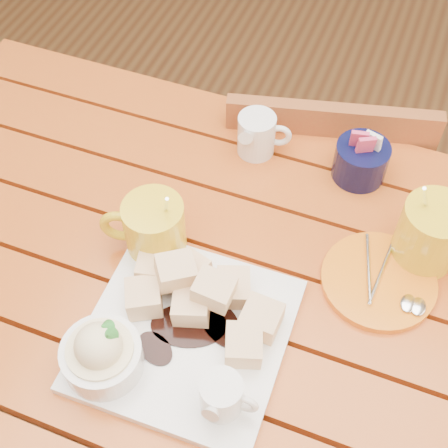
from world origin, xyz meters
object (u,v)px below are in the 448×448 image
at_px(dessert_plate, 168,333).
at_px(orange_saucer, 380,281).
at_px(chair_far, 314,194).
at_px(coffee_mug_right, 432,234).
at_px(coffee_mug_left, 153,228).
at_px(table, 197,310).

xyz_separation_m(dessert_plate, orange_saucer, (0.26, 0.21, -0.03)).
distance_m(orange_saucer, chair_far, 0.52).
xyz_separation_m(dessert_plate, coffee_mug_right, (0.31, 0.28, 0.03)).
distance_m(dessert_plate, coffee_mug_left, 0.17).
xyz_separation_m(coffee_mug_left, orange_saucer, (0.34, 0.06, -0.05)).
bearing_deg(table, dessert_plate, -84.87).
bearing_deg(coffee_mug_left, coffee_mug_right, 4.44).
bearing_deg(chair_far, table, 65.28).
bearing_deg(dessert_plate, coffee_mug_left, 121.57).
bearing_deg(orange_saucer, coffee_mug_left, -169.47).
relative_size(coffee_mug_left, coffee_mug_right, 0.94).
xyz_separation_m(coffee_mug_right, orange_saucer, (-0.05, -0.08, -0.05)).
relative_size(dessert_plate, coffee_mug_left, 1.83).
height_order(coffee_mug_right, orange_saucer, coffee_mug_right).
xyz_separation_m(table, dessert_plate, (0.01, -0.12, 0.14)).
distance_m(coffee_mug_left, orange_saucer, 0.35).
bearing_deg(coffee_mug_right, orange_saucer, -116.50).
height_order(table, dessert_plate, dessert_plate).
bearing_deg(coffee_mug_right, chair_far, 135.33).
bearing_deg(table, coffee_mug_right, 27.06).
distance_m(coffee_mug_left, chair_far, 0.59).
height_order(table, coffee_mug_left, coffee_mug_left).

